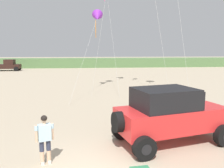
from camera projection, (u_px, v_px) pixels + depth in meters
dune_ridge at (90, 63)px, 50.80m from camera, size 90.00×6.02×1.85m
jeep at (170, 114)px, 9.47m from camera, size 5.02×3.37×2.26m
person_watching at (45, 137)px, 7.72m from camera, size 0.59×0.41×1.67m
distant_pickup at (7, 65)px, 41.60m from camera, size 4.65×2.49×1.98m
kite_orange_streamer at (97, 17)px, 20.77m from camera, size 2.83×6.44×7.33m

